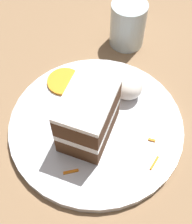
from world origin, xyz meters
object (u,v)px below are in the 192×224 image
object	(u,v)px
cake_slice	(88,116)
cream_dollop	(127,85)
plate	(96,125)
drinking_glass	(128,27)
orange_garnish	(64,81)

from	to	relation	value
cake_slice	cream_dollop	size ratio (longest dim) A/B	2.16
plate	cream_dollop	size ratio (longest dim) A/B	5.17
cake_slice	cream_dollop	world-z (taller)	cake_slice
drinking_glass	plate	bearing A→B (deg)	116.33
cake_slice	drinking_glass	world-z (taller)	cake_slice
drinking_glass	cream_dollop	bearing A→B (deg)	129.24
drinking_glass	orange_garnish	bearing A→B (deg)	88.42
cream_dollop	drinking_glass	world-z (taller)	drinking_glass
orange_garnish	drinking_glass	bearing A→B (deg)	-91.58
plate	cream_dollop	distance (m)	0.09
cake_slice	cream_dollop	distance (m)	0.11
cake_slice	drinking_glass	size ratio (longest dim) A/B	1.33
cream_dollop	drinking_glass	distance (m)	0.15
plate	orange_garnish	size ratio (longest dim) A/B	4.67
cream_dollop	drinking_glass	xyz separation A→B (m)	(0.10, -0.12, 0.00)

